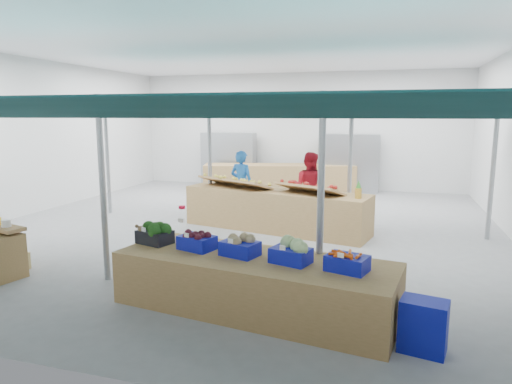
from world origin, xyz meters
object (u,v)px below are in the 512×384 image
Objects in this scene: vendor_left at (242,184)px; vendor_right at (309,187)px; fruit_counter at (275,210)px; crate_stack at (423,326)px; veg_counter at (254,283)px.

vendor_left is 1.00× the size of vendor_right.
vendor_right is at bearing 73.70° from fruit_counter.
vendor_right is (-2.40, 6.08, 0.58)m from crate_stack.
vendor_right is (1.80, 0.00, 0.00)m from vendor_left.
fruit_counter is at bearing 108.79° from veg_counter.
vendor_left is (-1.20, 1.10, 0.41)m from fruit_counter.
veg_counter is at bearing 165.93° from crate_stack.
vendor_right is at bearing 111.51° from crate_stack.
crate_stack is at bearing 136.92° from vendor_left.
fruit_counter is 2.50× the size of vendor_right.
vendor_left reaches higher than crate_stack.
fruit_counter is at bearing 149.80° from vendor_left.
veg_counter is 0.88× the size of fruit_counter.
fruit_counter is 7.19× the size of crate_stack.
vendor_left is at bearing 12.31° from vendor_right.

